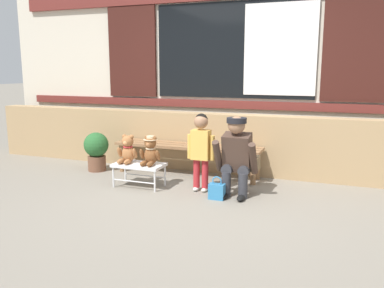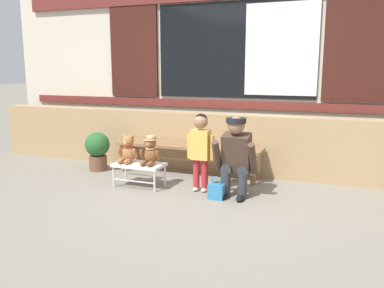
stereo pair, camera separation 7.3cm
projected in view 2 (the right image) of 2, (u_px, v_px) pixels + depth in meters
name	position (u px, v px, depth m)	size (l,w,h in m)	color
ground_plane	(188.00, 201.00, 4.52)	(60.00, 60.00, 0.00)	gray
brick_low_wall	(225.00, 143.00, 5.74)	(7.83, 0.25, 0.85)	tan
shop_facade	(236.00, 59.00, 5.99)	(7.99, 0.26, 3.22)	beige
wooden_bench_long	(188.00, 149.00, 5.57)	(2.10, 0.40, 0.44)	#8E6642
small_display_bench	(139.00, 166.00, 5.06)	(0.64, 0.36, 0.30)	silver
teddy_bear_plain	(128.00, 150.00, 5.08)	(0.28, 0.26, 0.36)	#A86B3D
teddy_bear_with_hat	(150.00, 151.00, 4.97)	(0.28, 0.27, 0.36)	brown
child_standing	(201.00, 144.00, 4.80)	(0.35, 0.18, 0.96)	#B7282D
adult_crouching	(237.00, 156.00, 4.64)	(0.50, 0.49, 0.95)	#333338
handbag_on_ground	(216.00, 191.00, 4.58)	(0.18, 0.11, 0.27)	teal
potted_plant	(97.00, 149.00, 5.85)	(0.36, 0.36, 0.57)	brown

